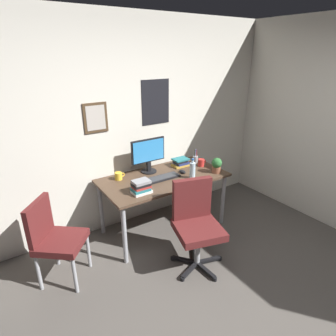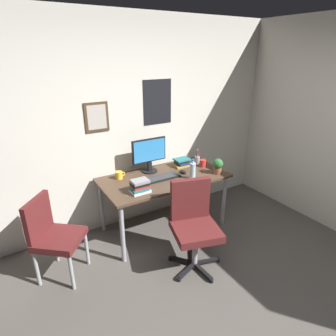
# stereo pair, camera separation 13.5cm
# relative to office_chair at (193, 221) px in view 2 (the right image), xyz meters

# --- Properties ---
(ground_plane) EXTENTS (5.28, 5.28, 0.00)m
(ground_plane) POSITION_rel_office_chair_xyz_m (-0.17, -0.94, -0.53)
(ground_plane) COLOR #514C47
(wall_back) EXTENTS (4.40, 0.10, 2.60)m
(wall_back) POSITION_rel_office_chair_xyz_m (-0.17, 1.21, 0.77)
(wall_back) COLOR silver
(wall_back) RESTS_ON ground_plane
(desk) EXTENTS (1.55, 0.79, 0.74)m
(desk) POSITION_rel_office_chair_xyz_m (0.07, 0.74, 0.13)
(desk) COLOR #4C3828
(desk) RESTS_ON ground_plane
(office_chair) EXTENTS (0.58, 0.59, 0.95)m
(office_chair) POSITION_rel_office_chair_xyz_m (0.00, 0.00, 0.00)
(office_chair) COLOR #591E1E
(office_chair) RESTS_ON ground_plane
(side_chair) EXTENTS (0.59, 0.59, 0.88)m
(side_chair) POSITION_rel_office_chair_xyz_m (-1.30, 0.57, -0.03)
(side_chair) COLOR #591E1E
(side_chair) RESTS_ON ground_plane
(monitor) EXTENTS (0.46, 0.20, 0.43)m
(monitor) POSITION_rel_office_chair_xyz_m (-0.00, 0.98, 0.45)
(monitor) COLOR black
(monitor) RESTS_ON desk
(keyboard) EXTENTS (0.43, 0.15, 0.03)m
(keyboard) POSITION_rel_office_chair_xyz_m (0.04, 0.69, 0.22)
(keyboard) COLOR black
(keyboard) RESTS_ON desk
(computer_mouse) EXTENTS (0.06, 0.11, 0.04)m
(computer_mouse) POSITION_rel_office_chair_xyz_m (0.34, 0.70, 0.23)
(computer_mouse) COLOR black
(computer_mouse) RESTS_ON desk
(water_bottle) EXTENTS (0.07, 0.07, 0.25)m
(water_bottle) POSITION_rel_office_chair_xyz_m (0.34, 0.51, 0.31)
(water_bottle) COLOR silver
(water_bottle) RESTS_ON desk
(coffee_mug_near) EXTENTS (0.12, 0.08, 0.10)m
(coffee_mug_near) POSITION_rel_office_chair_xyz_m (0.69, 0.76, 0.26)
(coffee_mug_near) COLOR red
(coffee_mug_near) RESTS_ON desk
(coffee_mug_far) EXTENTS (0.13, 0.09, 0.09)m
(coffee_mug_far) POSITION_rel_office_chair_xyz_m (-0.42, 0.96, 0.25)
(coffee_mug_far) COLOR yellow
(coffee_mug_far) RESTS_ON desk
(potted_plant) EXTENTS (0.13, 0.13, 0.20)m
(potted_plant) POSITION_rel_office_chair_xyz_m (0.71, 0.48, 0.31)
(potted_plant) COLOR brown
(potted_plant) RESTS_ON desk
(pen_cup) EXTENTS (0.07, 0.07, 0.20)m
(pen_cup) POSITION_rel_office_chair_xyz_m (0.70, 0.90, 0.26)
(pen_cup) COLOR #9EA0A5
(pen_cup) RESTS_ON desk
(book_stack_left) EXTENTS (0.21, 0.15, 0.14)m
(book_stack_left) POSITION_rel_office_chair_xyz_m (-0.36, 0.51, 0.28)
(book_stack_left) COLOR silver
(book_stack_left) RESTS_ON desk
(book_stack_right) EXTENTS (0.23, 0.17, 0.10)m
(book_stack_right) POSITION_rel_office_chair_xyz_m (0.46, 0.92, 0.26)
(book_stack_right) COLOR gold
(book_stack_right) RESTS_ON desk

